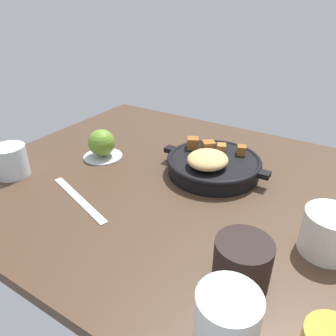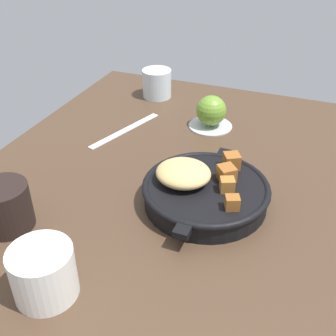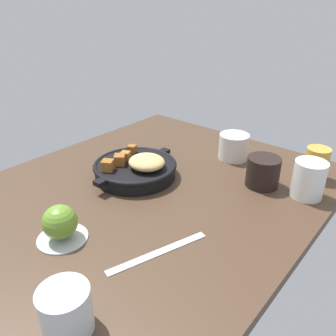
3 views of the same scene
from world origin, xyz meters
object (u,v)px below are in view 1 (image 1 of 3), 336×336
Objects in this scene: red_apple at (103,142)px; white_creamer_pitcher at (226,324)px; coffee_mug_dark at (242,264)px; water_glass_short at (11,161)px; cast_iron_skillet at (213,164)px; butter_knife at (79,199)px; ceramic_mug_white at (329,233)px.

white_creamer_pitcher reaches higher than red_apple.
coffee_mug_dark is 57.04cm from water_glass_short.
red_apple is (28.07, 6.62, 1.35)cm from cast_iron_skillet.
butter_knife is (18.95, 24.63, -2.52)cm from cast_iron_skillet.
butter_knife is 41.02cm from white_creamer_pitcher.
white_creamer_pitcher is (-2.02, 10.62, 0.73)cm from coffee_mug_dark.
butter_knife is at bearing -177.97° from water_glass_short.
ceramic_mug_white is at bearing 172.64° from red_apple.
red_apple is 50.16cm from coffee_mug_dark.
cast_iron_skillet is at bearing -166.73° from red_apple.
cast_iron_skillet is 31.18cm from butter_knife.
red_apple is at bearing -44.97° from butter_knife.
coffee_mug_dark reaches higher than cast_iron_skillet.
white_creamer_pitcher is at bearing 178.57° from butter_knife.
butter_knife is at bearing 52.42° from cast_iron_skillet.
butter_knife is at bearing 13.38° from ceramic_mug_white.
white_creamer_pitcher is at bearing 167.62° from water_glass_short.
butter_knife is 36.71cm from coffee_mug_dark.
red_apple is 0.33× the size of butter_knife.
butter_knife is at bearing 116.86° from red_apple.
red_apple reaches higher than cast_iron_skillet.
coffee_mug_dark is 0.91× the size of white_creamer_pitcher.
ceramic_mug_white is (-26.88, 13.72, 1.06)cm from cast_iron_skillet.
white_creamer_pitcher reaches higher than ceramic_mug_white.
white_creamer_pitcher is at bearing 100.77° from coffee_mug_dark.
coffee_mug_dark is 10.84cm from white_creamer_pitcher.
ceramic_mug_white is at bearing -106.78° from white_creamer_pitcher.
white_creamer_pitcher is at bearing 73.22° from ceramic_mug_white.
white_creamer_pitcher is (-38.42, 13.68, 4.40)cm from butter_knife.
butter_knife is 47.25cm from ceramic_mug_white.
water_glass_short is at bearing 32.67° from cast_iron_skillet.
cast_iron_skillet is at bearing -57.78° from coffee_mug_dark.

